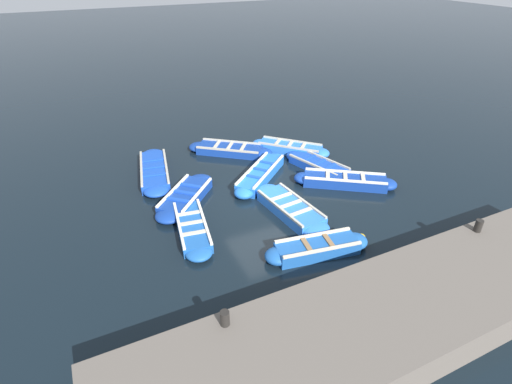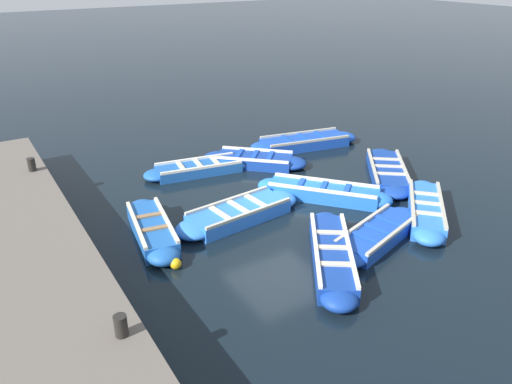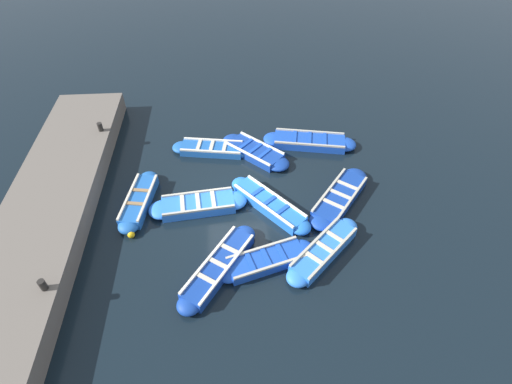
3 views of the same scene
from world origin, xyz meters
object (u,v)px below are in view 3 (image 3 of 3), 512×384
Objects in this scene: boat_tucked at (269,204)px; bollard_mid_north at (100,127)px; boat_broadside at (324,250)px; buoy_orange_near at (131,235)px; boat_outer_left at (219,267)px; boat_end_of_row at (198,205)px; bollard_north at (43,285)px; boat_far_corner at (340,197)px; boat_mid_row at (255,152)px; boat_drifting at (266,260)px; boat_near_quay at (212,149)px; boat_outer_right at (139,201)px; boat_bow_out at (309,142)px.

bollard_mid_north reaches higher than boat_tucked.
boat_broadside is 8.42× the size of bollard_mid_north.
bollard_mid_north is at bearing 109.91° from buoy_orange_near.
boat_outer_left is 2.81m from boat_end_of_row.
boat_broadside is 8.42× the size of bollard_north.
buoy_orange_near is (-2.92, 1.54, -0.07)m from boat_outer_left.
boat_far_corner is at bearing 9.47° from buoy_orange_near.
boat_end_of_row is 3.63m from boat_mid_row.
boat_tucked is 2.42m from boat_drifting.
boat_broadside is (1.54, -2.15, -0.00)m from boat_tucked.
bollard_north reaches higher than boat_tucked.
boat_drifting is 9.56× the size of bollard_mid_north.
bollard_north reaches higher than buoy_orange_near.
boat_outer_right is at bearing -131.84° from boat_near_quay.
boat_mid_row is (2.21, 2.88, -0.01)m from boat_end_of_row.
boat_drifting is at bearing -138.20° from boat_far_corner.
boat_drifting is at bearing -49.15° from boat_end_of_row.
buoy_orange_near is at bearing -121.03° from boat_near_quay.
boat_near_quay is 5.64m from boat_far_corner.
boat_end_of_row is at bearing 41.43° from bollard_north.
boat_mid_row is (1.49, 5.59, -0.02)m from boat_outer_left.
boat_bow_out reaches higher than boat_near_quay.
bollard_north is (-8.58, -6.96, 0.83)m from boat_bow_out.
boat_outer_right is 0.95× the size of boat_drifting.
boat_outer_right reaches higher than boat_far_corner.
boat_outer_left reaches higher than boat_end_of_row.
bollard_mid_north is at bearing 142.63° from boat_broadside.
boat_near_quay is at bearing 58.97° from buoy_orange_near.
boat_mid_row reaches higher than boat_far_corner.
boat_broadside is at bearing 8.73° from bollard_north.
boat_outer_left reaches higher than buoy_orange_near.
boat_near_quay is at bearing 106.98° from boat_drifting.
bollard_mid_north reaches higher than boat_outer_left.
boat_end_of_row is (-4.55, -3.41, 0.01)m from boat_bow_out.
boat_outer_right reaches higher than boat_bow_out.
boat_tucked is at bearing -6.07° from boat_outer_right.
boat_far_corner reaches higher than boat_near_quay.
bollard_north is at bearing -171.27° from boat_broadside.
boat_outer_right is 5.03m from boat_mid_row.
boat_far_corner is (4.39, 2.75, -0.03)m from boat_outer_left.
boat_outer_left is at bearing -54.24° from bollard_mid_north.
boat_tucked is 2.65m from boat_broadside.
boat_tucked is 4.10m from boat_bow_out.
boat_near_quay is (-3.63, 5.52, -0.04)m from boat_broadside.
boat_near_quay is 0.98× the size of boat_outer_left.
boat_bow_out is 1.17× the size of boat_far_corner.
boat_far_corner is at bearing 32.12° from boat_outer_left.
boat_outer_right is 6.74m from boat_broadside.
boat_outer_left is 1.02× the size of boat_far_corner.
boat_near_quay is 1.13× the size of boat_mid_row.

